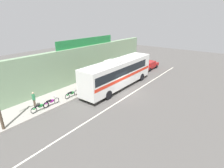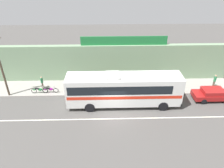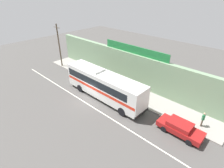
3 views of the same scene
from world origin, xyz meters
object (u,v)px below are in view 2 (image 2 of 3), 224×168
pedestrian_near_shop (42,81)px  motorcycle_black (39,90)px  motorcycle_orange (50,90)px  parked_car (213,94)px  intercity_bus (123,88)px  motorcycle_green (72,90)px  pedestrian_far_left (215,80)px  utility_pole (1,65)px  pedestrian_far_right (156,83)px

pedestrian_near_shop → motorcycle_black: bearing=-95.8°
motorcycle_orange → motorcycle_black: (-1.26, -0.04, 0.00)m
parked_car → motorcycle_orange: (-18.70, 1.75, -0.17)m
intercity_bus → pedestrian_near_shop: bearing=160.1°
parked_car → motorcycle_green: parked_car is taller
motorcycle_orange → parked_car: bearing=-5.3°
pedestrian_near_shop → pedestrian_far_left: bearing=-0.9°
intercity_bus → motorcycle_black: bearing=166.3°
utility_pole → motorcycle_green: 8.13m
parked_car → motorcycle_green: (-16.07, 1.66, -0.17)m
intercity_bus → motorcycle_green: size_ratio=6.34×
parked_car → motorcycle_green: 16.16m
motorcycle_black → intercity_bus: bearing=-13.7°
intercity_bus → motorcycle_black: 10.11m
pedestrian_near_shop → pedestrian_far_left: pedestrian_far_left is taller
motorcycle_black → utility_pole: bearing=-174.8°
motorcycle_black → pedestrian_far_right: size_ratio=1.24×
motorcycle_orange → motorcycle_black: bearing=-178.3°
utility_pole → pedestrian_far_left: (24.70, 1.10, -2.89)m
intercity_bus → pedestrian_near_shop: intercity_bus is taller
motorcycle_green → pedestrian_far_right: bearing=2.8°
intercity_bus → pedestrian_far_right: bearing=33.9°
utility_pole → pedestrian_far_left: bearing=2.5°
pedestrian_far_right → intercity_bus: bearing=-146.1°
intercity_bus → utility_pole: size_ratio=1.61×
motorcycle_black → motorcycle_orange: bearing=1.7°
motorcycle_green → pedestrian_near_shop: pedestrian_near_shop is taller
intercity_bus → pedestrian_near_shop: 10.26m
pedestrian_near_shop → intercity_bus: bearing=-19.9°
pedestrian_near_shop → pedestrian_far_right: (13.77, -0.68, -0.03)m
utility_pole → motorcycle_black: utility_pole is taller
parked_car → pedestrian_near_shop: (-19.85, 2.83, 0.34)m
intercity_bus → motorcycle_green: intercity_bus is taller
motorcycle_orange → pedestrian_near_shop: (-1.14, 1.08, 0.51)m
utility_pole → parked_car: bearing=-3.4°
motorcycle_green → pedestrian_near_shop: 3.98m
parked_car → motorcycle_orange: size_ratio=2.35×
motorcycle_black → pedestrian_far_right: (13.88, 0.44, 0.49)m
parked_car → pedestrian_far_left: 2.83m
parked_car → motorcycle_orange: bearing=174.7°
pedestrian_far_left → utility_pole: bearing=-177.5°
parked_car → utility_pole: utility_pole is taller
parked_car → intercity_bus: bearing=-176.4°
motorcycle_green → motorcycle_black: same height
utility_pole → pedestrian_far_right: bearing=2.5°
motorcycle_orange → pedestrian_near_shop: size_ratio=1.17×
parked_car → motorcycle_orange: 18.79m
pedestrian_near_shop → pedestrian_far_left: size_ratio=0.95×
motorcycle_black → pedestrian_far_left: size_ratio=1.14×
parked_car → pedestrian_far_left: (1.26, 2.50, 0.40)m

